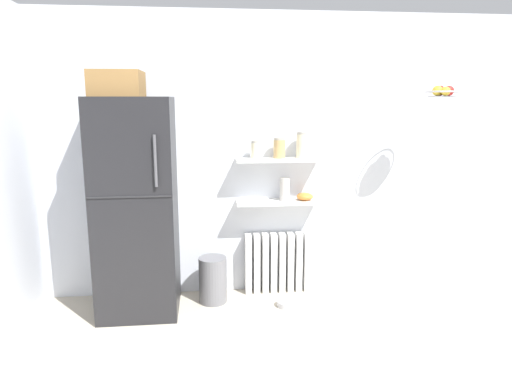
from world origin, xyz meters
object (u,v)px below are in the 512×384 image
object	(u,v)px
refrigerator	(136,202)
radiator	(278,263)
storage_jar_2	(303,145)
storage_jar_0	(256,150)
storage_jar_1	(279,148)
vase	(285,189)
trash_bin	(213,280)
pet_food_bowl	(288,303)
hanging_fruit_basket	(443,92)
shelf_bowl	(305,196)

from	to	relation	value
refrigerator	radiator	size ratio (longest dim) A/B	3.28
storage_jar_2	storage_jar_0	bearing A→B (deg)	180.00
storage_jar_1	storage_jar_2	bearing A→B (deg)	-0.00
storage_jar_1	radiator	bearing A→B (deg)	90.00
radiator	vase	distance (m)	0.72
vase	trash_bin	xyz separation A→B (m)	(-0.68, -0.14, -0.80)
trash_bin	pet_food_bowl	bearing A→B (deg)	-14.34
refrigerator	radiator	distance (m)	1.46
vase	storage_jar_2	bearing A→B (deg)	-0.00
radiator	storage_jar_0	xyz separation A→B (m)	(-0.22, -0.03, 1.09)
storage_jar_1	hanging_fruit_basket	bearing A→B (deg)	-14.98
shelf_bowl	trash_bin	bearing A→B (deg)	-170.81
storage_jar_2	trash_bin	world-z (taller)	storage_jar_2
refrigerator	hanging_fruit_basket	xyz separation A→B (m)	(2.59, -0.14, 0.92)
radiator	shelf_bowl	bearing A→B (deg)	-6.96
vase	trash_bin	size ratio (longest dim) A/B	0.50
storage_jar_1	pet_food_bowl	xyz separation A→B (m)	(0.04, -0.31, -1.37)
storage_jar_0	pet_food_bowl	xyz separation A→B (m)	(0.26, -0.31, -1.35)
storage_jar_0	hanging_fruit_basket	distance (m)	1.66
radiator	hanging_fruit_basket	distance (m)	2.11
refrigerator	storage_jar_0	size ratio (longest dim) A/B	12.61
trash_bin	pet_food_bowl	size ratio (longest dim) A/B	2.10
storage_jar_2	storage_jar_1	bearing A→B (deg)	180.00
storage_jar_2	pet_food_bowl	xyz separation A→B (m)	(-0.17, -0.31, -1.39)
trash_bin	shelf_bowl	bearing A→B (deg)	9.19
refrigerator	shelf_bowl	world-z (taller)	refrigerator
storage_jar_0	trash_bin	bearing A→B (deg)	-160.94
refrigerator	hanging_fruit_basket	world-z (taller)	refrigerator
shelf_bowl	hanging_fruit_basket	xyz separation A→B (m)	(1.08, -0.36, 0.95)
shelf_bowl	pet_food_bowl	bearing A→B (deg)	-122.84
vase	shelf_bowl	distance (m)	0.20
storage_jar_1	hanging_fruit_basket	size ratio (longest dim) A/B	0.63
radiator	storage_jar_2	bearing A→B (deg)	-7.89
refrigerator	hanging_fruit_basket	size ratio (longest dim) A/B	6.94
vase	trash_bin	distance (m)	1.06
vase	shelf_bowl	bearing A→B (deg)	0.00
vase	pet_food_bowl	bearing A→B (deg)	-91.70
vase	storage_jar_0	bearing A→B (deg)	180.00
storage_jar_0	trash_bin	world-z (taller)	storage_jar_0
refrigerator	pet_food_bowl	distance (m)	1.62
trash_bin	refrigerator	bearing A→B (deg)	-173.42
storage_jar_2	shelf_bowl	world-z (taller)	storage_jar_2
refrigerator	radiator	bearing A→B (deg)	10.94
storage_jar_0	shelf_bowl	distance (m)	0.64
storage_jar_1	pet_food_bowl	distance (m)	1.40
radiator	pet_food_bowl	bearing A→B (deg)	-82.55
radiator	pet_food_bowl	xyz separation A→B (m)	(0.04, -0.34, -0.26)
pet_food_bowl	hanging_fruit_basket	world-z (taller)	hanging_fruit_basket
radiator	storage_jar_1	xyz separation A→B (m)	(-0.00, -0.03, 1.10)
radiator	hanging_fruit_basket	bearing A→B (deg)	-16.18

